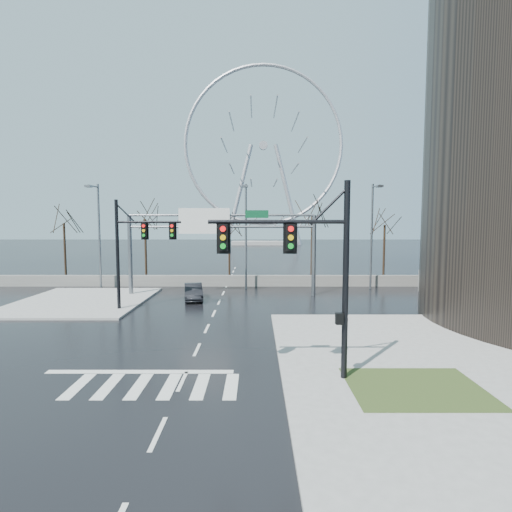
{
  "coord_description": "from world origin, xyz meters",
  "views": [
    {
      "loc": [
        2.97,
        -19.57,
        6.38
      ],
      "look_at": [
        2.96,
        8.61,
        4.0
      ],
      "focal_mm": 28.0,
      "sensor_mm": 36.0,
      "label": 1
    }
  ],
  "objects_px": {
    "signal_mast_near": "(311,261)",
    "signal_mast_far": "(133,244)",
    "car": "(193,292)",
    "sign_gantry": "(217,236)",
    "ferris_wheel": "(263,152)"
  },
  "relations": [
    {
      "from": "sign_gantry",
      "to": "car",
      "type": "height_order",
      "value": "sign_gantry"
    },
    {
      "from": "signal_mast_near",
      "to": "sign_gantry",
      "type": "bearing_deg",
      "value": 106.19
    },
    {
      "from": "ferris_wheel",
      "to": "car",
      "type": "distance_m",
      "value": 86.24
    },
    {
      "from": "signal_mast_near",
      "to": "signal_mast_far",
      "type": "bearing_deg",
      "value": 130.26
    },
    {
      "from": "sign_gantry",
      "to": "signal_mast_near",
      "type": "bearing_deg",
      "value": -73.81
    },
    {
      "from": "signal_mast_near",
      "to": "signal_mast_far",
      "type": "distance_m",
      "value": 17.03
    },
    {
      "from": "signal_mast_near",
      "to": "car",
      "type": "height_order",
      "value": "signal_mast_near"
    },
    {
      "from": "signal_mast_far",
      "to": "ferris_wheel",
      "type": "relative_size",
      "value": 0.16
    },
    {
      "from": "signal_mast_near",
      "to": "sign_gantry",
      "type": "distance_m",
      "value": 19.79
    },
    {
      "from": "signal_mast_near",
      "to": "ferris_wheel",
      "type": "height_order",
      "value": "ferris_wheel"
    },
    {
      "from": "signal_mast_near",
      "to": "ferris_wheel",
      "type": "bearing_deg",
      "value": 90.08
    },
    {
      "from": "signal_mast_near",
      "to": "sign_gantry",
      "type": "height_order",
      "value": "signal_mast_near"
    },
    {
      "from": "signal_mast_near",
      "to": "car",
      "type": "distance_m",
      "value": 18.96
    },
    {
      "from": "car",
      "to": "sign_gantry",
      "type": "bearing_deg",
      "value": 37.15
    },
    {
      "from": "sign_gantry",
      "to": "ferris_wheel",
      "type": "height_order",
      "value": "ferris_wheel"
    }
  ]
}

